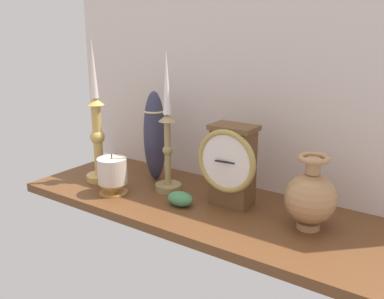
% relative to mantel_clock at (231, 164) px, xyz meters
% --- Properties ---
extents(ground_plane, '(1.00, 0.36, 0.02)m').
position_rel_mantel_clock_xyz_m(ground_plane, '(-0.07, -0.03, -0.12)').
color(ground_plane, brown).
extents(back_wall, '(1.20, 0.02, 0.65)m').
position_rel_mantel_clock_xyz_m(back_wall, '(-0.07, 0.16, 0.21)').
color(back_wall, beige).
rests_on(back_wall, ground_plane).
extents(mantel_clock, '(0.16, 0.09, 0.21)m').
position_rel_mantel_clock_xyz_m(mantel_clock, '(0.00, 0.00, 0.00)').
color(mantel_clock, brown).
rests_on(mantel_clock, ground_plane).
extents(candlestick_tall_left, '(0.08, 0.08, 0.42)m').
position_rel_mantel_clock_xyz_m(candlestick_tall_left, '(-0.42, -0.06, 0.04)').
color(candlestick_tall_left, tan).
rests_on(candlestick_tall_left, ground_plane).
extents(candlestick_tall_center, '(0.07, 0.07, 0.39)m').
position_rel_mantel_clock_xyz_m(candlestick_tall_center, '(-0.20, -0.01, 0.03)').
color(candlestick_tall_center, '#9E8754').
rests_on(candlestick_tall_center, ground_plane).
extents(brass_vase_bulbous, '(0.12, 0.12, 0.18)m').
position_rel_mantel_clock_xyz_m(brass_vase_bulbous, '(0.21, -0.01, -0.03)').
color(brass_vase_bulbous, '#AF7E52').
rests_on(brass_vase_bulbous, ground_plane).
extents(pillar_candle_front, '(0.08, 0.08, 0.11)m').
position_rel_mantel_clock_xyz_m(pillar_candle_front, '(-0.31, -0.11, -0.06)').
color(pillar_candle_front, '#C18A43').
rests_on(pillar_candle_front, ground_plane).
extents(tall_ceramic_vase, '(0.07, 0.07, 0.27)m').
position_rel_mantel_clock_xyz_m(tall_ceramic_vase, '(-0.28, 0.04, 0.02)').
color(tall_ceramic_vase, '#33334B').
rests_on(tall_ceramic_vase, ground_plane).
extents(ivy_sprig, '(0.07, 0.05, 0.04)m').
position_rel_mantel_clock_xyz_m(ivy_sprig, '(-0.10, -0.07, -0.09)').
color(ivy_sprig, '#448151').
rests_on(ivy_sprig, ground_plane).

